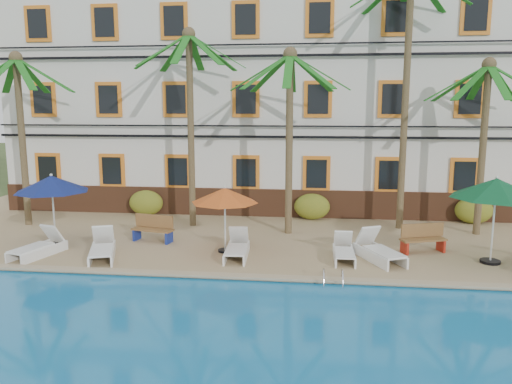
# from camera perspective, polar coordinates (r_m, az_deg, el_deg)

# --- Properties ---
(ground) EXTENTS (100.00, 100.00, 0.00)m
(ground) POSITION_cam_1_polar(r_m,az_deg,el_deg) (15.00, 1.00, -9.55)
(ground) COLOR #384C23
(ground) RESTS_ON ground
(pool_deck) EXTENTS (30.00, 12.00, 0.25)m
(pool_deck) POSITION_cam_1_polar(r_m,az_deg,el_deg) (19.74, 2.45, -4.42)
(pool_deck) COLOR tan
(pool_deck) RESTS_ON ground
(pool_coping) EXTENTS (30.00, 0.35, 0.06)m
(pool_coping) POSITION_cam_1_polar(r_m,az_deg,el_deg) (14.06, 0.63, -9.68)
(pool_coping) COLOR tan
(pool_coping) RESTS_ON pool_deck
(hotel_building) EXTENTS (25.40, 6.44, 10.22)m
(hotel_building) POSITION_cam_1_polar(r_m,az_deg,el_deg) (24.11, 3.44, 10.74)
(hotel_building) COLOR silver
(hotel_building) RESTS_ON pool_deck
(palm_a) EXTENTS (4.32, 4.32, 6.80)m
(palm_a) POSITION_cam_1_polar(r_m,az_deg,el_deg) (21.68, -25.36, 8.11)
(palm_a) COLOR brown
(palm_a) RESTS_ON pool_deck
(palm_b) EXTENTS (4.32, 4.32, 7.66)m
(palm_b) POSITION_cam_1_polar(r_m,az_deg,el_deg) (19.66, -7.53, 10.34)
(palm_b) COLOR brown
(palm_b) RESTS_ON pool_deck
(palm_c) EXTENTS (4.32, 4.32, 6.80)m
(palm_c) POSITION_cam_1_polar(r_m,az_deg,el_deg) (18.29, 3.85, 8.87)
(palm_c) COLOR brown
(palm_c) RESTS_ON pool_deck
(palm_d) EXTENTS (4.32, 4.32, 9.84)m
(palm_d) POSITION_cam_1_polar(r_m,az_deg,el_deg) (19.89, 16.89, 13.57)
(palm_d) COLOR brown
(palm_d) RESTS_ON pool_deck
(palm_e) EXTENTS (4.32, 4.32, 6.43)m
(palm_e) POSITION_cam_1_polar(r_m,az_deg,el_deg) (19.90, 24.69, 7.45)
(palm_e) COLOR brown
(palm_e) RESTS_ON pool_deck
(shrub_left) EXTENTS (1.50, 0.90, 1.10)m
(shrub_left) POSITION_cam_1_polar(r_m,az_deg,el_deg) (22.32, -12.45, -1.21)
(shrub_left) COLOR #2C5F1B
(shrub_left) RESTS_ON pool_deck
(shrub_mid) EXTENTS (1.50, 0.90, 1.10)m
(shrub_mid) POSITION_cam_1_polar(r_m,az_deg,el_deg) (21.10, 6.42, -1.67)
(shrub_mid) COLOR #2C5F1B
(shrub_mid) RESTS_ON pool_deck
(shrub_right) EXTENTS (1.50, 0.90, 1.10)m
(shrub_right) POSITION_cam_1_polar(r_m,az_deg,el_deg) (22.07, 23.64, -1.93)
(shrub_right) COLOR #2C5F1B
(shrub_right) RESTS_ON pool_deck
(umbrella_blue) EXTENTS (2.48, 2.48, 2.48)m
(umbrella_blue) POSITION_cam_1_polar(r_m,az_deg,el_deg) (18.24, -22.32, 0.84)
(umbrella_blue) COLOR black
(umbrella_blue) RESTS_ON pool_deck
(umbrella_red) EXTENTS (2.19, 2.19, 2.20)m
(umbrella_red) POSITION_cam_1_polar(r_m,az_deg,el_deg) (16.10, -3.59, -0.42)
(umbrella_red) COLOR black
(umbrella_red) RESTS_ON pool_deck
(umbrella_green) EXTENTS (2.69, 2.69, 2.69)m
(umbrella_green) POSITION_cam_1_polar(r_m,az_deg,el_deg) (16.45, 25.75, 0.34)
(umbrella_green) COLOR black
(umbrella_green) RESTS_ON pool_deck
(lounger_a) EXTENTS (1.17, 2.04, 0.91)m
(lounger_a) POSITION_cam_1_polar(r_m,az_deg,el_deg) (17.43, -23.60, -5.75)
(lounger_a) COLOR white
(lounger_a) RESTS_ON pool_deck
(lounger_b) EXTENTS (1.34, 2.12, 0.95)m
(lounger_b) POSITION_cam_1_polar(r_m,az_deg,el_deg) (16.46, -17.16, -6.20)
(lounger_b) COLOR white
(lounger_b) RESTS_ON pool_deck
(lounger_c) EXTENTS (0.76, 1.91, 0.89)m
(lounger_c) POSITION_cam_1_polar(r_m,az_deg,el_deg) (15.88, -2.19, -6.42)
(lounger_c) COLOR white
(lounger_c) RESTS_ON pool_deck
(lounger_d) EXTENTS (0.64, 1.75, 0.82)m
(lounger_d) POSITION_cam_1_polar(r_m,az_deg,el_deg) (15.85, 10.01, -6.68)
(lounger_d) COLOR white
(lounger_d) RESTS_ON pool_deck
(lounger_e) EXTENTS (1.53, 2.17, 0.97)m
(lounger_e) POSITION_cam_1_polar(r_m,az_deg,el_deg) (16.00, 13.81, -6.48)
(lounger_e) COLOR white
(lounger_e) RESTS_ON pool_deck
(bench_left) EXTENTS (1.57, 0.80, 0.93)m
(bench_left) POSITION_cam_1_polar(r_m,az_deg,el_deg) (18.01, -11.61, -4.06)
(bench_left) COLOR olive
(bench_left) RESTS_ON pool_deck
(bench_right) EXTENTS (1.57, 0.92, 0.93)m
(bench_right) POSITION_cam_1_polar(r_m,az_deg,el_deg) (17.24, 18.44, -4.99)
(bench_right) COLOR olive
(bench_right) RESTS_ON pool_deck
(pool_ladder) EXTENTS (0.54, 0.74, 0.74)m
(pool_ladder) POSITION_cam_1_polar(r_m,az_deg,el_deg) (13.92, 8.77, -10.14)
(pool_ladder) COLOR silver
(pool_ladder) RESTS_ON ground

